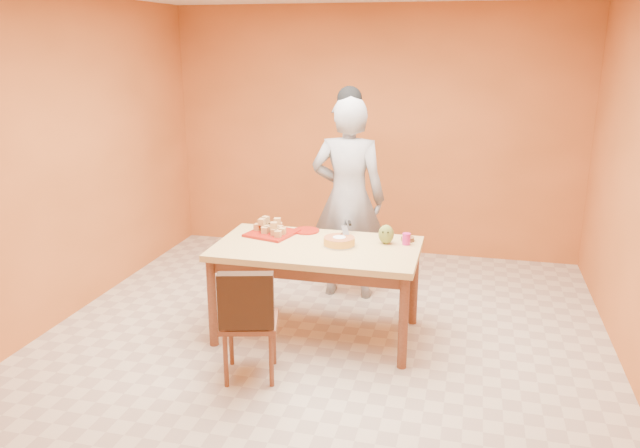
% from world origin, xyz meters
% --- Properties ---
extents(floor, '(5.00, 5.00, 0.00)m').
position_xyz_m(floor, '(0.00, 0.00, 0.00)').
color(floor, beige).
rests_on(floor, ground).
extents(wall_back, '(4.50, 0.00, 4.50)m').
position_xyz_m(wall_back, '(0.00, 2.50, 1.35)').
color(wall_back, orange).
rests_on(wall_back, floor).
extents(wall_left, '(0.00, 5.00, 5.00)m').
position_xyz_m(wall_left, '(-2.25, 0.00, 1.35)').
color(wall_left, orange).
rests_on(wall_left, floor).
extents(dining_table, '(1.60, 0.90, 0.76)m').
position_xyz_m(dining_table, '(-0.07, 0.23, 0.67)').
color(dining_table, '#DEC874').
rests_on(dining_table, floor).
extents(dining_chair, '(0.48, 0.54, 0.85)m').
position_xyz_m(dining_chair, '(-0.37, -0.54, 0.44)').
color(dining_chair, brown).
rests_on(dining_chair, floor).
extents(pastry_pile, '(0.32, 0.32, 0.11)m').
position_xyz_m(pastry_pile, '(-0.51, 0.43, 0.83)').
color(pastry_pile, '#B9814F').
rests_on(pastry_pile, pastry_platter).
extents(person, '(0.69, 0.46, 1.86)m').
position_xyz_m(person, '(-0.00, 1.13, 0.93)').
color(person, gray).
rests_on(person, floor).
extents(pastry_platter, '(0.44, 0.44, 0.02)m').
position_xyz_m(pastry_platter, '(-0.51, 0.43, 0.77)').
color(pastry_platter, maroon).
rests_on(pastry_platter, dining_table).
extents(red_dinner_plate, '(0.29, 0.29, 0.01)m').
position_xyz_m(red_dinner_plate, '(-0.25, 0.58, 0.77)').
color(red_dinner_plate, maroon).
rests_on(red_dinner_plate, dining_table).
extents(white_cake_plate, '(0.27, 0.27, 0.01)m').
position_xyz_m(white_cake_plate, '(0.10, 0.27, 0.77)').
color(white_cake_plate, silver).
rests_on(white_cake_plate, dining_table).
extents(sponge_cake, '(0.25, 0.25, 0.06)m').
position_xyz_m(sponge_cake, '(0.10, 0.27, 0.80)').
color(sponge_cake, gold).
rests_on(sponge_cake, white_cake_plate).
extents(cake_server, '(0.12, 0.27, 0.01)m').
position_xyz_m(cake_server, '(0.11, 0.45, 0.84)').
color(cake_server, white).
rests_on(cake_server, sponge_cake).
extents(egg_ornament, '(0.14, 0.12, 0.15)m').
position_xyz_m(egg_ornament, '(0.45, 0.41, 0.84)').
color(egg_ornament, olive).
rests_on(egg_ornament, dining_table).
extents(magenta_glass, '(0.08, 0.08, 0.09)m').
position_xyz_m(magenta_glass, '(0.61, 0.43, 0.81)').
color(magenta_glass, '#BF1C74').
rests_on(magenta_glass, dining_table).
extents(checker_tin, '(0.13, 0.13, 0.03)m').
position_xyz_m(checker_tin, '(0.61, 0.53, 0.78)').
color(checker_tin, '#361B0E').
rests_on(checker_tin, dining_table).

